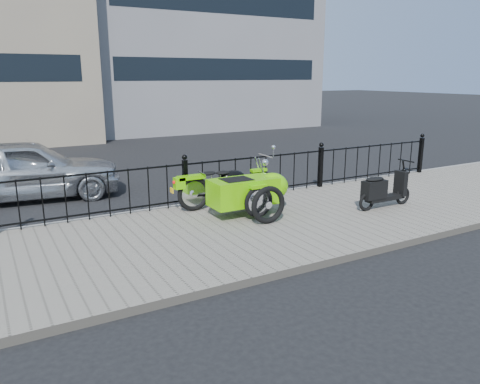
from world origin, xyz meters
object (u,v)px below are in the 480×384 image
motorcycle_sidecar (248,189)px  sedan_car (26,169)px  scooter (382,191)px  spare_tire (268,205)px

motorcycle_sidecar → sedan_car: (-3.60, 3.69, 0.10)m
scooter → spare_tire: (-2.55, 0.27, -0.01)m
motorcycle_sidecar → spare_tire: motorcycle_sidecar is taller
scooter → motorcycle_sidecar: bearing=156.6°
scooter → sedan_car: size_ratio=0.34×
motorcycle_sidecar → sedan_car: 5.16m
sedan_car → motorcycle_sidecar: bearing=-128.9°
motorcycle_sidecar → spare_tire: 0.82m
motorcycle_sidecar → sedan_car: bearing=134.4°
motorcycle_sidecar → spare_tire: size_ratio=3.25×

